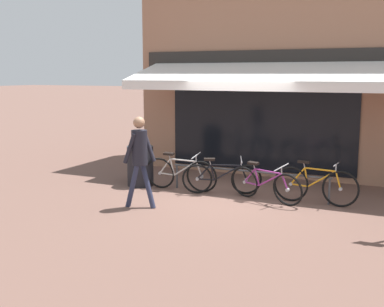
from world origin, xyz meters
The scene contains 9 objects.
ground_plane centered at (0.00, 0.00, 0.00)m, with size 160.00×160.00×0.00m, color brown.
shop_front centered at (0.98, 4.01, 3.18)m, with size 8.91×4.79×6.38m.
bike_rack_rail centered at (0.40, 0.39, 0.48)m, with size 3.57×0.04×0.57m.
bicycle_silver centered at (-1.16, 0.19, 0.39)m, with size 1.78×0.52×0.90m.
bicycle_black centered at (-0.18, 0.27, 0.37)m, with size 1.68×0.78×0.84m.
bicycle_purple centered at (0.88, 0.06, 0.37)m, with size 1.71×0.78×0.85m.
bicycle_orange centered at (1.85, 0.32, 0.40)m, with size 1.75×0.52×0.88m.
pedestrian_adult centered at (-1.25, -1.41, 1.13)m, with size 0.63×0.45×1.83m.
litter_bin centered at (-2.24, 0.25, 0.54)m, with size 0.63×0.63×1.07m.
Camera 1 is at (3.62, -9.43, 2.64)m, focal length 45.00 mm.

